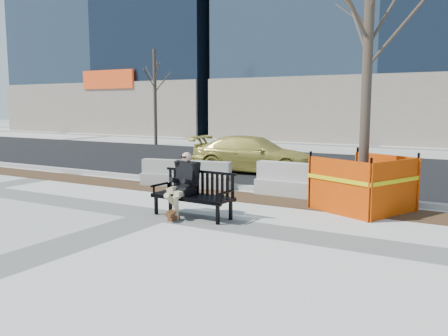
% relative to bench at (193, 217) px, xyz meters
% --- Properties ---
extents(ground, '(120.00, 120.00, 0.00)m').
position_rel_bench_xyz_m(ground, '(-0.72, -0.21, 0.00)').
color(ground, beige).
rests_on(ground, ground).
extents(mulch_strip, '(40.00, 1.20, 0.02)m').
position_rel_bench_xyz_m(mulch_strip, '(-0.72, 2.39, 0.00)').
color(mulch_strip, '#47301C').
rests_on(mulch_strip, ground).
extents(asphalt_street, '(60.00, 10.40, 0.01)m').
position_rel_bench_xyz_m(asphalt_street, '(-0.72, 8.59, 0.00)').
color(asphalt_street, black).
rests_on(asphalt_street, ground).
extents(curb, '(60.00, 0.25, 0.12)m').
position_rel_bench_xyz_m(curb, '(-0.72, 3.34, 0.06)').
color(curb, '#9E9B93').
rests_on(curb, ground).
extents(bench, '(1.82, 0.74, 0.95)m').
position_rel_bench_xyz_m(bench, '(0.00, 0.00, 0.00)').
color(bench, black).
rests_on(bench, ground).
extents(seated_man, '(0.61, 0.96, 1.30)m').
position_rel_bench_xyz_m(seated_man, '(-0.24, 0.06, 0.00)').
color(seated_man, black).
rests_on(seated_man, ground).
extents(tree_fence, '(3.37, 3.37, 6.38)m').
position_rel_bench_xyz_m(tree_fence, '(2.85, 2.40, 0.00)').
color(tree_fence, '#FF4A00').
rests_on(tree_fence, ground).
extents(sedan, '(4.45, 2.28, 1.24)m').
position_rel_bench_xyz_m(sedan, '(-1.78, 6.43, 0.00)').
color(sedan, gold).
rests_on(sedan, ground).
extents(jersey_barrier_left, '(2.68, 1.00, 0.75)m').
position_rel_bench_xyz_m(jersey_barrier_left, '(-2.18, 2.94, 0.00)').
color(jersey_barrier_left, gray).
rests_on(jersey_barrier_left, ground).
extents(jersey_barrier_right, '(2.99, 0.66, 0.85)m').
position_rel_bench_xyz_m(jersey_barrier_right, '(1.49, 3.11, 0.00)').
color(jersey_barrier_right, '#A8A69D').
rests_on(jersey_barrier_right, ground).
extents(far_tree_left, '(2.78, 2.78, 5.80)m').
position_rel_bench_xyz_m(far_tree_left, '(-11.64, 13.72, 0.00)').
color(far_tree_left, '#483A2E').
rests_on(far_tree_left, ground).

